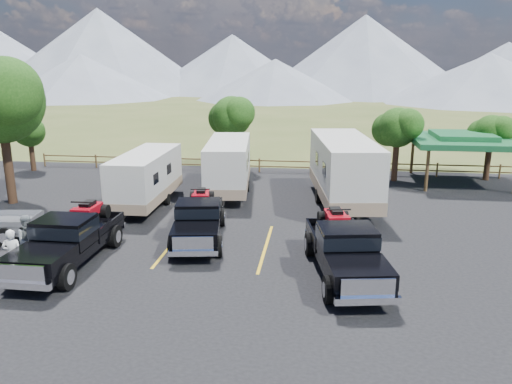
# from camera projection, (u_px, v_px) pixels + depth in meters

# --- Properties ---
(ground) EXTENTS (320.00, 320.00, 0.00)m
(ground) POSITION_uv_depth(u_px,v_px,m) (196.00, 287.00, 17.23)
(ground) COLOR #3F4E21
(ground) RESTS_ON ground
(asphalt_lot) EXTENTS (44.00, 34.00, 0.04)m
(asphalt_lot) POSITION_uv_depth(u_px,v_px,m) (214.00, 255.00, 20.10)
(asphalt_lot) COLOR black
(asphalt_lot) RESTS_ON ground
(stall_lines) EXTENTS (12.12, 5.50, 0.01)m
(stall_lines) POSITION_uv_depth(u_px,v_px,m) (219.00, 245.00, 21.06)
(stall_lines) COLOR gold
(stall_lines) RESTS_ON asphalt_lot
(tree_ne_a) EXTENTS (3.11, 2.92, 4.76)m
(tree_ne_a) POSITION_uv_depth(u_px,v_px,m) (397.00, 128.00, 31.58)
(tree_ne_a) COLOR black
(tree_ne_a) RESTS_ON ground
(tree_ne_b) EXTENTS (2.77, 2.59, 4.27)m
(tree_ne_b) POSITION_uv_depth(u_px,v_px,m) (491.00, 133.00, 31.89)
(tree_ne_b) COLOR black
(tree_ne_b) RESTS_ON ground
(tree_north) EXTENTS (3.46, 3.24, 5.25)m
(tree_north) POSITION_uv_depth(u_px,v_px,m) (232.00, 116.00, 34.74)
(tree_north) COLOR black
(tree_north) RESTS_ON ground
(tree_nw_small) EXTENTS (2.59, 2.43, 3.85)m
(tree_nw_small) POSITION_uv_depth(u_px,v_px,m) (29.00, 132.00, 34.79)
(tree_nw_small) COLOR black
(tree_nw_small) RESTS_ON ground
(rail_fence) EXTENTS (36.12, 0.12, 1.00)m
(rail_fence) POSITION_uv_depth(u_px,v_px,m) (288.00, 165.00, 34.58)
(rail_fence) COLOR brown
(rail_fence) RESTS_ON ground
(pavilion) EXTENTS (6.20, 6.20, 3.22)m
(pavilion) POSITION_uv_depth(u_px,v_px,m) (462.00, 140.00, 31.25)
(pavilion) COLOR brown
(pavilion) RESTS_ON ground
(mountain_range) EXTENTS (209.00, 71.00, 20.00)m
(mountain_range) POSITION_uv_depth(u_px,v_px,m) (271.00, 60.00, 117.82)
(mountain_range) COLOR slate
(mountain_range) RESTS_ON ground
(rig_left) EXTENTS (2.27, 6.36, 2.12)m
(rig_left) POSITION_uv_depth(u_px,v_px,m) (69.00, 238.00, 18.92)
(rig_left) COLOR black
(rig_left) RESTS_ON asphalt_lot
(rig_center) EXTENTS (2.82, 6.17, 1.98)m
(rig_center) POSITION_uv_depth(u_px,v_px,m) (199.00, 218.00, 21.53)
(rig_center) COLOR black
(rig_center) RESTS_ON asphalt_lot
(rig_right) EXTENTS (3.08, 6.60, 2.12)m
(rig_right) POSITION_uv_depth(u_px,v_px,m) (345.00, 248.00, 17.93)
(rig_right) COLOR black
(rig_right) RESTS_ON asphalt_lot
(trailer_left) EXTENTS (2.24, 8.24, 2.87)m
(trailer_left) POSITION_uv_depth(u_px,v_px,m) (146.00, 178.00, 26.45)
(trailer_left) COLOR silver
(trailer_left) RESTS_ON asphalt_lot
(trailer_center) EXTENTS (3.07, 8.94, 3.09)m
(trailer_center) POSITION_uv_depth(u_px,v_px,m) (229.00, 166.00, 29.03)
(trailer_center) COLOR silver
(trailer_center) RESTS_ON asphalt_lot
(trailer_right) EXTENTS (3.73, 10.39, 3.59)m
(trailer_right) POSITION_uv_depth(u_px,v_px,m) (343.00, 171.00, 26.56)
(trailer_right) COLOR silver
(trailer_right) RESTS_ON asphalt_lot
(person_a) EXTENTS (0.78, 0.62, 1.88)m
(person_a) POSITION_uv_depth(u_px,v_px,m) (13.00, 255.00, 17.51)
(person_a) COLOR silver
(person_a) RESTS_ON asphalt_lot
(person_b) EXTENTS (1.19, 1.20, 1.96)m
(person_b) POSITION_uv_depth(u_px,v_px,m) (29.00, 240.00, 18.84)
(person_b) COLOR slate
(person_b) RESTS_ON asphalt_lot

